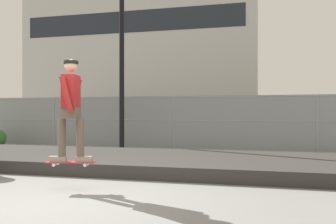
# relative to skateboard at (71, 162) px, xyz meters

# --- Properties ---
(ground_plane) EXTENTS (120.00, 120.00, 0.00)m
(ground_plane) POSITION_rel_skateboard_xyz_m (0.16, -0.63, -0.47)
(ground_plane) COLOR slate
(gravel_berm) EXTENTS (12.43, 3.34, 0.27)m
(gravel_berm) POSITION_rel_skateboard_xyz_m (0.16, 2.82, -0.33)
(gravel_berm) COLOR #33302D
(gravel_berm) RESTS_ON ground_plane
(skateboard) EXTENTS (0.82, 0.36, 0.07)m
(skateboard) POSITION_rel_skateboard_xyz_m (0.00, 0.00, 0.00)
(skateboard) COLOR #B22D2D
(skater) EXTENTS (0.73, 0.61, 1.70)m
(skater) POSITION_rel_skateboard_xyz_m (0.00, 0.00, 0.97)
(skater) COLOR gray
(skater) RESTS_ON skateboard
(chain_fence) EXTENTS (27.41, 0.06, 1.85)m
(chain_fence) POSITION_rel_skateboard_xyz_m (0.16, 6.58, 0.46)
(chain_fence) COLOR gray
(chain_fence) RESTS_ON ground_plane
(street_lamp) EXTENTS (0.44, 0.44, 7.73)m
(street_lamp) POSITION_rel_skateboard_xyz_m (-1.31, 5.58, 4.26)
(street_lamp) COLOR black
(street_lamp) RESTS_ON ground_plane
(parked_car_near) EXTENTS (4.47, 2.08, 1.66)m
(parked_car_near) POSITION_rel_skateboard_xyz_m (-2.24, 10.20, 0.37)
(parked_car_near) COLOR #474C54
(parked_car_near) RESTS_ON ground_plane
(parked_car_mid) EXTENTS (4.54, 2.24, 1.66)m
(parked_car_mid) POSITION_rel_skateboard_xyz_m (4.00, 10.16, 0.37)
(parked_car_mid) COLOR navy
(parked_car_mid) RESTS_ON ground_plane
(library_building) EXTENTS (28.49, 11.69, 18.88)m
(library_building) POSITION_rel_skateboard_xyz_m (-11.70, 39.98, 8.97)
(library_building) COLOR #B2AFA8
(library_building) RESTS_ON ground_plane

